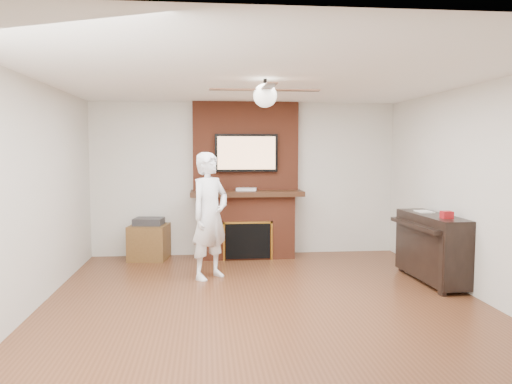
{
  "coord_description": "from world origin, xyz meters",
  "views": [
    {
      "loc": [
        -0.65,
        -5.44,
        1.74
      ],
      "look_at": [
        -0.01,
        0.9,
        1.19
      ],
      "focal_mm": 35.0,
      "sensor_mm": 36.0,
      "label": 1
    }
  ],
  "objects": [
    {
      "name": "room_shell",
      "position": [
        0.0,
        0.0,
        1.25
      ],
      "size": [
        5.36,
        5.86,
        2.86
      ],
      "color": "#4E2A17",
      "rests_on": "ground"
    },
    {
      "name": "candle_orange",
      "position": [
        -0.09,
        2.3,
        0.06
      ],
      "size": [
        0.07,
        0.07,
        0.11
      ],
      "primitive_type": "cylinder",
      "color": "#C45217",
      "rests_on": "ground"
    },
    {
      "name": "candle_blue",
      "position": [
        0.14,
        2.34,
        0.04
      ],
      "size": [
        0.06,
        0.06,
        0.08
      ],
      "primitive_type": "cylinder",
      "color": "#34579E",
      "rests_on": "ground"
    },
    {
      "name": "candle_green",
      "position": [
        0.04,
        2.32,
        0.04
      ],
      "size": [
        0.07,
        0.07,
        0.09
      ],
      "primitive_type": "cylinder",
      "color": "#337A30",
      "rests_on": "ground"
    },
    {
      "name": "tv",
      "position": [
        0.0,
        2.5,
        1.68
      ],
      "size": [
        1.0,
        0.08,
        0.6
      ],
      "color": "black",
      "rests_on": "fireplace"
    },
    {
      "name": "candle_cream",
      "position": [
        0.16,
        2.38,
        0.05
      ],
      "size": [
        0.08,
        0.08,
        0.1
      ],
      "primitive_type": "cylinder",
      "color": "beige",
      "rests_on": "ground"
    },
    {
      "name": "person",
      "position": [
        -0.6,
        1.22,
        0.85
      ],
      "size": [
        0.74,
        0.73,
        1.7
      ],
      "primitive_type": "imported",
      "rotation": [
        0.0,
        0.0,
        0.77
      ],
      "color": "white",
      "rests_on": "ground"
    },
    {
      "name": "side_table",
      "position": [
        -1.55,
        2.48,
        0.3
      ],
      "size": [
        0.65,
        0.65,
        0.66
      ],
      "rotation": [
        0.0,
        0.0,
        -0.15
      ],
      "color": "#583919",
      "rests_on": "ground"
    },
    {
      "name": "fireplace",
      "position": [
        0.0,
        2.55,
        1.0
      ],
      "size": [
        1.78,
        0.64,
        2.5
      ],
      "color": "brown",
      "rests_on": "ground"
    },
    {
      "name": "ceiling_fan",
      "position": [
        -0.0,
        0.0,
        2.33
      ],
      "size": [
        1.21,
        1.21,
        0.31
      ],
      "color": "black",
      "rests_on": "room_shell"
    },
    {
      "name": "piano",
      "position": [
        2.28,
        0.72,
        0.48
      ],
      "size": [
        0.55,
        1.38,
        0.98
      ],
      "rotation": [
        0.0,
        0.0,
        0.04
      ],
      "color": "black",
      "rests_on": "ground"
    },
    {
      "name": "cable_box",
      "position": [
        -0.0,
        2.45,
        1.1
      ],
      "size": [
        0.34,
        0.23,
        0.05
      ],
      "primitive_type": "cube",
      "rotation": [
        0.0,
        0.0,
        -0.18
      ],
      "color": "silver",
      "rests_on": "fireplace"
    }
  ]
}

